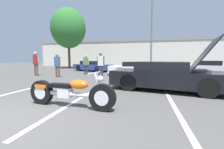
# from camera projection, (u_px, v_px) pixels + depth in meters

# --- Properties ---
(parking_stripe_foreground) EXTENTS (0.12, 5.11, 0.01)m
(parking_stripe_foreground) POSITION_uv_depth(u_px,v_px,m) (4.00, 95.00, 5.50)
(parking_stripe_foreground) COLOR white
(parking_stripe_foreground) RESTS_ON ground
(parking_stripe_middle) EXTENTS (0.12, 5.11, 0.01)m
(parking_stripe_middle) POSITION_uv_depth(u_px,v_px,m) (78.00, 100.00, 4.84)
(parking_stripe_middle) COLOR white
(parking_stripe_middle) RESTS_ON ground
(parking_stripe_back) EXTENTS (0.12, 5.11, 0.01)m
(parking_stripe_back) POSITION_uv_depth(u_px,v_px,m) (174.00, 106.00, 4.18)
(parking_stripe_back) COLOR white
(parking_stripe_back) RESTS_ON ground
(far_building) EXTENTS (32.00, 4.20, 4.40)m
(far_building) POSITION_uv_depth(u_px,v_px,m) (129.00, 53.00, 26.56)
(far_building) COLOR beige
(far_building) RESTS_ON ground
(light_pole) EXTENTS (1.21, 0.28, 7.50)m
(light_pole) POSITION_uv_depth(u_px,v_px,m) (153.00, 31.00, 15.12)
(light_pole) COLOR slate
(light_pole) RESTS_ON ground
(tree_background) EXTENTS (4.53, 4.53, 7.91)m
(tree_background) POSITION_uv_depth(u_px,v_px,m) (68.00, 28.00, 19.73)
(tree_background) COLOR brown
(tree_background) RESTS_ON ground
(motorcycle) EXTENTS (2.62, 0.70, 0.99)m
(motorcycle) POSITION_uv_depth(u_px,v_px,m) (70.00, 92.00, 4.09)
(motorcycle) COLOR black
(motorcycle) RESTS_ON ground
(show_car_hood_open) EXTENTS (4.78, 2.73, 2.11)m
(show_car_hood_open) POSITION_uv_depth(u_px,v_px,m) (167.00, 76.00, 6.32)
(show_car_hood_open) COLOR black
(show_car_hood_open) RESTS_ON ground
(parked_car_left_row) EXTENTS (4.48, 3.09, 1.08)m
(parked_car_left_row) POSITION_uv_depth(u_px,v_px,m) (92.00, 66.00, 15.81)
(parked_car_left_row) COLOR navy
(parked_car_left_row) RESTS_ON ground
(parked_car_mid_row) EXTENTS (4.91, 2.47, 1.07)m
(parked_car_mid_row) POSITION_uv_depth(u_px,v_px,m) (137.00, 68.00, 12.22)
(parked_car_mid_row) COLOR white
(parked_car_mid_row) RESTS_ON ground
(parked_car_right_row) EXTENTS (4.99, 3.50, 1.14)m
(parked_car_right_row) POSITION_uv_depth(u_px,v_px,m) (210.00, 67.00, 13.56)
(parked_car_right_row) COLOR silver
(parked_car_right_row) RESTS_ON ground
(spectator_near_motorcycle) EXTENTS (0.52, 0.21, 1.62)m
(spectator_near_motorcycle) POSITION_uv_depth(u_px,v_px,m) (86.00, 63.00, 12.44)
(spectator_near_motorcycle) COLOR #333338
(spectator_near_motorcycle) RESTS_ON ground
(spectator_by_show_car) EXTENTS (0.52, 0.24, 1.85)m
(spectator_by_show_car) POSITION_uv_depth(u_px,v_px,m) (36.00, 61.00, 11.51)
(spectator_by_show_car) COLOR brown
(spectator_by_show_car) RESTS_ON ground
(spectator_midground) EXTENTS (0.52, 0.23, 1.73)m
(spectator_midground) POSITION_uv_depth(u_px,v_px,m) (101.00, 63.00, 10.19)
(spectator_midground) COLOR #333338
(spectator_midground) RESTS_ON ground
(spectator_far_lot) EXTENTS (0.52, 0.22, 1.68)m
(spectator_far_lot) POSITION_uv_depth(u_px,v_px,m) (57.00, 63.00, 10.63)
(spectator_far_lot) COLOR brown
(spectator_far_lot) RESTS_ON ground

